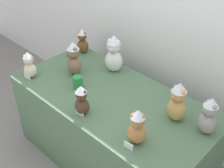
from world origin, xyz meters
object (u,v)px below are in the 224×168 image
(teddy_bear_ash, at_px, (208,116))
(teddy_bear_caramel, at_px, (137,127))
(teddy_bear_honey, at_px, (177,102))
(teddy_bear_chestnut, at_px, (83,41))
(teddy_bear_cream, at_px, (29,65))
(teddy_bear_mocha, at_px, (74,59))
(teddy_bear_cocoa, at_px, (82,100))
(party_cup_green, at_px, (78,82))
(teddy_bear_snow, at_px, (114,54))
(display_table, at_px, (112,129))

(teddy_bear_ash, bearing_deg, teddy_bear_caramel, -96.60)
(teddy_bear_honey, bearing_deg, teddy_bear_ash, 23.12)
(teddy_bear_chestnut, height_order, teddy_bear_cream, teddy_bear_chestnut)
(teddy_bear_mocha, bearing_deg, teddy_bear_ash, 18.98)
(teddy_bear_cocoa, relative_size, party_cup_green, 2.26)
(teddy_bear_chestnut, xyz_separation_m, teddy_bear_caramel, (1.18, -0.58, 0.01))
(teddy_bear_mocha, distance_m, teddy_bear_cream, 0.39)
(teddy_bear_snow, bearing_deg, teddy_bear_ash, -27.75)
(teddy_bear_honey, xyz_separation_m, teddy_bear_chestnut, (-1.23, 0.20, -0.03))
(display_table, xyz_separation_m, teddy_bear_chestnut, (-0.71, 0.32, 0.49))
(teddy_bear_honey, distance_m, party_cup_green, 0.84)
(teddy_bear_chestnut, xyz_separation_m, teddy_bear_mocha, (0.24, -0.31, 0.03))
(teddy_bear_chestnut, bearing_deg, display_table, -48.23)
(teddy_bear_cocoa, xyz_separation_m, party_cup_green, (-0.27, 0.19, -0.07))
(teddy_bear_honey, bearing_deg, teddy_bear_caramel, -82.90)
(teddy_bear_ash, height_order, party_cup_green, teddy_bear_ash)
(party_cup_green, bearing_deg, teddy_bear_cream, -156.85)
(teddy_bear_cream, bearing_deg, teddy_bear_caramel, -29.56)
(teddy_bear_mocha, height_order, teddy_bear_cream, teddy_bear_mocha)
(teddy_bear_mocha, relative_size, teddy_bear_caramel, 1.15)
(teddy_bear_honey, relative_size, teddy_bear_chestnut, 1.24)
(display_table, height_order, teddy_bear_mocha, teddy_bear_mocha)
(teddy_bear_snow, distance_m, teddy_bear_cocoa, 0.64)
(display_table, xyz_separation_m, teddy_bear_caramel, (0.46, -0.25, 0.51))
(teddy_bear_cocoa, distance_m, teddy_bear_ash, 0.89)
(teddy_bear_snow, bearing_deg, display_table, -68.59)
(teddy_bear_chestnut, bearing_deg, teddy_bear_snow, -27.94)
(teddy_bear_snow, height_order, teddy_bear_cocoa, teddy_bear_snow)
(teddy_bear_cocoa, bearing_deg, display_table, 67.58)
(teddy_bear_honey, relative_size, teddy_bear_snow, 0.89)
(teddy_bear_honey, distance_m, teddy_bear_snow, 0.79)
(teddy_bear_cocoa, height_order, teddy_bear_ash, teddy_bear_ash)
(teddy_bear_cream, height_order, teddy_bear_ash, teddy_bear_ash)
(teddy_bear_mocha, relative_size, teddy_bear_ash, 1.09)
(teddy_bear_caramel, bearing_deg, party_cup_green, 136.23)
(display_table, xyz_separation_m, teddy_bear_cream, (-0.71, -0.29, 0.49))
(teddy_bear_ash, xyz_separation_m, teddy_bear_caramel, (-0.28, -0.41, -0.01))
(teddy_bear_mocha, bearing_deg, teddy_bear_chestnut, 139.85)
(teddy_bear_mocha, distance_m, teddy_bear_ash, 1.22)
(teddy_bear_snow, relative_size, teddy_bear_mocha, 1.11)
(teddy_bear_chestnut, height_order, teddy_bear_mocha, teddy_bear_mocha)
(display_table, relative_size, teddy_bear_chestnut, 6.70)
(display_table, distance_m, teddy_bear_cocoa, 0.58)
(teddy_bear_cocoa, bearing_deg, teddy_bear_caramel, -13.52)
(display_table, relative_size, teddy_bear_cocoa, 6.89)
(teddy_bear_cocoa, bearing_deg, teddy_bear_ash, 11.50)
(teddy_bear_caramel, relative_size, party_cup_green, 2.53)
(display_table, bearing_deg, teddy_bear_honey, 13.42)
(teddy_bear_honey, height_order, teddy_bear_snow, teddy_bear_snow)
(teddy_bear_chestnut, height_order, teddy_bear_cocoa, teddy_bear_chestnut)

